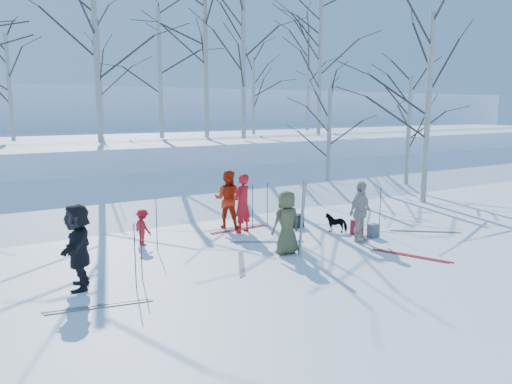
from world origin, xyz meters
TOP-DOWN VIEW (x-y plane):
  - ground at (0.00, 0.00)m, footprint 120.00×120.00m
  - snow_ramp at (0.00, 7.00)m, footprint 70.00×9.49m
  - snow_plateau at (0.00, 17.00)m, footprint 70.00×18.00m
  - far_hill at (0.00, 38.00)m, footprint 90.00×30.00m
  - skier_olive_center at (-0.17, -0.18)m, footprint 0.78×0.51m
  - skier_red_north at (0.01, 2.25)m, footprint 0.73×0.61m
  - skier_redor_behind at (-0.06, 3.00)m, footprint 1.08×1.07m
  - skier_red_seated at (-2.91, 2.46)m, footprint 0.50×0.69m
  - skier_cream_east at (2.18, -0.30)m, footprint 1.04×0.66m
  - skier_grey_west at (-5.07, 0.06)m, footprint 0.96×1.68m
  - dog at (2.37, 0.86)m, footprint 0.66×0.65m
  - upright_ski_left at (0.10, -0.46)m, footprint 0.09×0.16m
  - upright_ski_right at (0.15, -0.41)m, footprint 0.10×0.23m
  - ski_pair_a at (4.56, -0.54)m, footprint 2.06×2.10m
  - ski_pair_b at (2.29, -2.00)m, footprint 1.48×2.03m
  - ski_pair_c at (-1.52, -0.28)m, footprint 1.81×2.07m
  - ski_pair_d at (-5.03, -1.12)m, footprint 0.94×1.98m
  - ski_pair_e at (0.08, 2.59)m, footprint 0.39×1.92m
  - ski_pair_f at (0.02, 0.98)m, footprint 1.83×2.07m
  - ski_pole_a at (3.35, 0.10)m, footprint 0.02×0.02m
  - ski_pole_b at (-4.13, -0.57)m, footprint 0.02×0.02m
  - ski_pole_c at (-2.79, 1.76)m, footprint 0.02×0.02m
  - ski_pole_d at (-3.83, -0.07)m, footprint 0.02×0.02m
  - ski_pole_e at (3.09, 0.74)m, footprint 0.02×0.02m
  - ski_pole_f at (0.51, 2.50)m, footprint 0.02×0.02m
  - ski_pole_g at (1.06, 2.54)m, footprint 0.02×0.02m
  - backpack_red at (2.67, 0.31)m, footprint 0.32×0.22m
  - backpack_grey at (2.81, -0.19)m, footprint 0.30×0.20m
  - backpack_dark at (1.72, 1.89)m, footprint 0.34×0.24m
  - birch_plateau_a at (0.01, 16.72)m, footprint 4.66×4.66m
  - birch_plateau_c at (4.59, 9.87)m, footprint 5.16×5.16m
  - birch_plateau_d at (-1.75, 10.56)m, footprint 5.57×5.57m
  - birch_plateau_e at (-4.63, 13.41)m, footprint 3.67×3.67m
  - birch_plateau_f at (12.34, 15.07)m, footprint 4.93×4.93m
  - birch_plateau_g at (3.59, 11.62)m, footprint 5.65×5.65m
  - birch_plateau_h at (1.54, 12.21)m, footprint 4.69×4.69m
  - birch_plateau_j at (6.79, 12.54)m, footprint 3.36×3.36m
  - birch_plateau_k at (10.00, 11.12)m, footprint 5.42×5.42m
  - birch_edge_b at (8.32, 2.64)m, footprint 5.51×5.51m
  - birch_edge_c at (10.05, 5.02)m, footprint 4.07×4.07m
  - birch_edge_e at (6.43, 6.04)m, footprint 3.66×3.66m

SIDE VIEW (x-z plane):
  - ground at x=0.00m, z-range 0.00..0.00m
  - ski_pair_a at x=4.56m, z-range 0.00..0.02m
  - ski_pair_b at x=2.29m, z-range 0.00..0.02m
  - ski_pair_c at x=-1.52m, z-range 0.00..0.02m
  - ski_pair_d at x=-5.03m, z-range 0.00..0.02m
  - ski_pair_e at x=0.08m, z-range 0.00..0.02m
  - ski_pair_f at x=0.02m, z-range 0.00..0.02m
  - snow_ramp at x=0.00m, z-range -1.91..2.21m
  - backpack_grey at x=2.81m, z-range 0.00..0.38m
  - backpack_dark at x=1.72m, z-range 0.00..0.40m
  - backpack_red at x=2.67m, z-range 0.00..0.42m
  - dog at x=2.37m, z-range 0.00..0.54m
  - skier_red_seated at x=-2.91m, z-range 0.00..0.97m
  - ski_pole_a at x=3.35m, z-range 0.00..1.34m
  - ski_pole_b at x=-4.13m, z-range 0.00..1.34m
  - ski_pole_c at x=-2.79m, z-range 0.00..1.34m
  - ski_pole_d at x=-3.83m, z-range 0.00..1.34m
  - ski_pole_e at x=3.09m, z-range 0.00..1.34m
  - ski_pole_f at x=0.51m, z-range 0.00..1.34m
  - ski_pole_g at x=1.06m, z-range 0.00..1.34m
  - skier_olive_center at x=-0.17m, z-range 0.00..1.58m
  - skier_cream_east at x=2.18m, z-range 0.00..1.65m
  - skier_red_north at x=0.01m, z-range 0.00..1.72m
  - skier_grey_west at x=-5.07m, z-range 0.00..1.72m
  - skier_redor_behind at x=-0.06m, z-range 0.00..1.75m
  - upright_ski_left at x=0.10m, z-range 0.00..1.90m
  - upright_ski_right at x=0.15m, z-range 0.00..1.90m
  - snow_plateau at x=0.00m, z-range -0.10..2.10m
  - far_hill at x=0.00m, z-range -1.00..5.00m
  - birch_edge_e at x=6.43m, z-range 0.00..4.38m
  - birch_edge_c at x=10.05m, z-range 0.00..4.96m
  - birch_edge_b at x=8.32m, z-range 0.00..7.02m
  - birch_plateau_j at x=6.79m, z-range 2.20..6.15m
  - birch_plateau_e at x=-4.63m, z-range 2.20..6.59m
  - birch_plateau_a at x=0.01m, z-range 2.20..8.00m
  - birch_plateau_h at x=1.54m, z-range 2.20..8.05m
  - birch_plateau_f at x=12.34m, z-range 2.20..8.38m
  - birch_plateau_c at x=4.59m, z-range 2.20..8.72m
  - birch_plateau_k at x=10.00m, z-range 2.20..9.08m
  - birch_plateau_d at x=-1.75m, z-range 2.20..9.30m
  - birch_plateau_g at x=3.59m, z-range 2.20..9.41m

